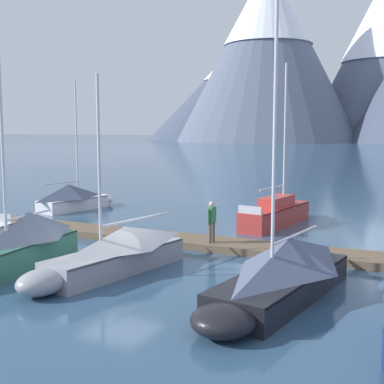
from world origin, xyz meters
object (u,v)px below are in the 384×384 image
at_px(sailboat_outer_slip, 281,272).
at_px(person_on_dock, 212,219).
at_px(sailboat_far_berth, 279,212).
at_px(sailboat_nearest_berth, 74,197).
at_px(sailboat_mid_dock_starboard, 112,253).
at_px(sailboat_mid_dock_port, 18,244).

distance_m(sailboat_outer_slip, person_on_dock, 6.44).
distance_m(sailboat_far_berth, person_on_dock, 6.72).
bearing_deg(sailboat_far_berth, sailboat_outer_slip, -73.34).
relative_size(sailboat_outer_slip, person_on_dock, 5.19).
relative_size(sailboat_nearest_berth, sailboat_mid_dock_starboard, 1.15).
height_order(sailboat_outer_slip, person_on_dock, sailboat_outer_slip).
bearing_deg(sailboat_mid_dock_starboard, sailboat_outer_slip, -0.85).
bearing_deg(sailboat_mid_dock_port, sailboat_nearest_berth, 120.38).
bearing_deg(sailboat_mid_dock_port, sailboat_outer_slip, 5.36).
relative_size(sailboat_nearest_berth, sailboat_outer_slip, 0.90).
bearing_deg(sailboat_outer_slip, sailboat_mid_dock_port, -174.64).
distance_m(sailboat_mid_dock_port, sailboat_far_berth, 13.59).
height_order(sailboat_mid_dock_port, sailboat_mid_dock_starboard, sailboat_mid_dock_port).
distance_m(sailboat_nearest_berth, sailboat_mid_dock_port, 13.61).
height_order(sailboat_nearest_berth, sailboat_far_berth, sailboat_far_berth).
xyz_separation_m(sailboat_mid_dock_starboard, person_on_dock, (1.61, 4.70, 0.53)).
bearing_deg(sailboat_outer_slip, sailboat_mid_dock_starboard, 179.15).
height_order(sailboat_mid_dock_starboard, sailboat_outer_slip, sailboat_outer_slip).
relative_size(sailboat_mid_dock_port, sailboat_mid_dock_starboard, 1.12).
distance_m(sailboat_mid_dock_port, sailboat_mid_dock_starboard, 3.46).
xyz_separation_m(sailboat_far_berth, sailboat_outer_slip, (3.42, -11.43, 0.17)).
relative_size(sailboat_mid_dock_port, person_on_dock, 4.55).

